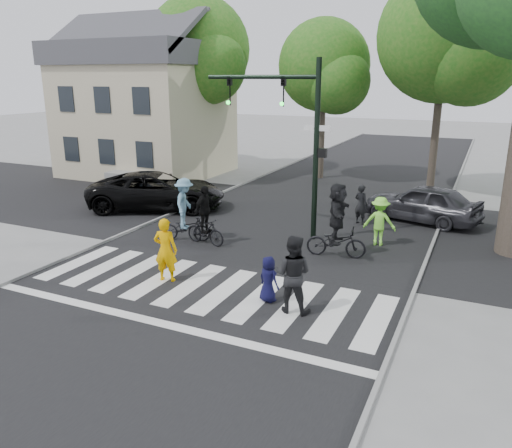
{
  "coord_description": "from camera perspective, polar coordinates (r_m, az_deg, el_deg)",
  "views": [
    {
      "loc": [
        6.36,
        -9.57,
        5.39
      ],
      "look_at": [
        0.5,
        3.0,
        1.3
      ],
      "focal_mm": 35.0,
      "sensor_mm": 36.0,
      "label": 1
    }
  ],
  "objects": [
    {
      "name": "car_suv",
      "position": [
        21.51,
        -11.25,
        3.74
      ],
      "size": [
        6.21,
        4.72,
        1.57
      ],
      "primitive_type": "imported",
      "rotation": [
        0.0,
        0.0,
        2.0
      ],
      "color": "black",
      "rests_on": "ground"
    },
    {
      "name": "bg_tree_2",
      "position": [
        27.42,
        8.13,
        17.09
      ],
      "size": [
        5.04,
        4.8,
        8.4
      ],
      "color": "brown",
      "rests_on": "ground"
    },
    {
      "name": "cyclist_left",
      "position": [
        17.04,
        -8.12,
        1.13
      ],
      "size": [
        1.81,
        1.26,
        2.17
      ],
      "color": "black",
      "rests_on": "ground"
    },
    {
      "name": "car_grey",
      "position": [
        20.26,
        18.49,
        2.3
      ],
      "size": [
        4.65,
        2.82,
        1.48
      ],
      "primitive_type": "imported",
      "rotation": [
        0.0,
        0.0,
        -1.83
      ],
      "color": "#323137",
      "rests_on": "ground"
    },
    {
      "name": "bystander_hivis",
      "position": [
        16.96,
        13.95,
        0.3
      ],
      "size": [
        1.09,
        0.66,
        1.64
      ],
      "primitive_type": "imported",
      "rotation": [
        0.0,
        0.0,
        3.19
      ],
      "color": "#8DFF44",
      "rests_on": "ground"
    },
    {
      "name": "cyclist_right",
      "position": [
        15.51,
        9.23,
        -0.06
      ],
      "size": [
        1.92,
        1.78,
        2.34
      ],
      "color": "black",
      "rests_on": "ground"
    },
    {
      "name": "curb_right",
      "position": [
        15.57,
        18.67,
        -4.53
      ],
      "size": [
        0.1,
        70.0,
        0.1
      ],
      "primitive_type": "cube",
      "color": "gray",
      "rests_on": "ground"
    },
    {
      "name": "ground",
      "position": [
        12.69,
        -7.89,
        -8.86
      ],
      "size": [
        120.0,
        120.0,
        0.0
      ],
      "primitive_type": "plane",
      "color": "gray",
      "rests_on": "ground"
    },
    {
      "name": "bg_tree_3",
      "position": [
        24.98,
        21.43,
        18.93
      ],
      "size": [
        6.3,
        6.0,
        10.2
      ],
      "color": "brown",
      "rests_on": "ground"
    },
    {
      "name": "pedestrian_adult",
      "position": [
        11.79,
        4.2,
        -5.73
      ],
      "size": [
        0.98,
        0.8,
        1.9
      ],
      "primitive_type": "imported",
      "rotation": [
        0.0,
        0.0,
        3.23
      ],
      "color": "black",
      "rests_on": "ground"
    },
    {
      "name": "curb_left",
      "position": [
        19.26,
        -12.55,
        -0.07
      ],
      "size": [
        0.1,
        70.0,
        0.1
      ],
      "primitive_type": "cube",
      "color": "gray",
      "rests_on": "ground"
    },
    {
      "name": "house",
      "position": [
        29.6,
        -12.48,
        12.97
      ],
      "size": [
        8.4,
        8.1,
        8.82
      ],
      "color": "beige",
      "rests_on": "ground"
    },
    {
      "name": "traffic_signal",
      "position": [
        16.94,
        4.21,
        11.34
      ],
      "size": [
        4.45,
        0.29,
        6.0
      ],
      "color": "black",
      "rests_on": "ground"
    },
    {
      "name": "pedestrian_child",
      "position": [
        12.41,
        1.42,
        -6.33
      ],
      "size": [
        0.67,
        0.55,
        1.18
      ],
      "primitive_type": "imported",
      "rotation": [
        0.0,
        0.0,
        2.8
      ],
      "color": "black",
      "rests_on": "ground"
    },
    {
      "name": "bg_tree_1",
      "position": [
        29.26,
        -6.37,
        18.81
      ],
      "size": [
        6.09,
        5.8,
        9.8
      ],
      "color": "brown",
      "rests_on": "ground"
    },
    {
      "name": "pedestrian_woman",
      "position": [
        13.75,
        -10.29,
        -2.94
      ],
      "size": [
        0.73,
        0.56,
        1.78
      ],
      "primitive_type": "imported",
      "rotation": [
        0.0,
        0.0,
        3.37
      ],
      "color": "#F0A800",
      "rests_on": "ground"
    },
    {
      "name": "crosswalk",
      "position": [
        13.2,
        -6.33,
        -7.75
      ],
      "size": [
        10.0,
        3.85,
        0.01
      ],
      "color": "silver",
      "rests_on": "ground"
    },
    {
      "name": "road_stem",
      "position": [
        16.79,
        1.34,
        -2.29
      ],
      "size": [
        10.0,
        70.0,
        0.01
      ],
      "primitive_type": "cube",
      "color": "black",
      "rests_on": "ground"
    },
    {
      "name": "cyclist_mid",
      "position": [
        16.61,
        -5.85,
        0.37
      ],
      "size": [
        1.58,
        0.98,
        2.0
      ],
      "color": "black",
      "rests_on": "ground"
    },
    {
      "name": "bg_tree_0",
      "position": [
        32.53,
        -13.8,
        17.31
      ],
      "size": [
        5.46,
        5.2,
        8.97
      ],
      "color": "brown",
      "rests_on": "ground"
    },
    {
      "name": "bystander_dark",
      "position": [
        19.29,
        11.9,
        2.2
      ],
      "size": [
        0.66,
        0.55,
        1.53
      ],
      "primitive_type": "imported",
      "rotation": [
        0.0,
        0.0,
        2.75
      ],
      "color": "black",
      "rests_on": "ground"
    },
    {
      "name": "road_cross",
      "position": [
        19.45,
        4.89,
        0.29
      ],
      "size": [
        70.0,
        10.0,
        0.01
      ],
      "primitive_type": "cube",
      "color": "black",
      "rests_on": "ground"
    }
  ]
}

